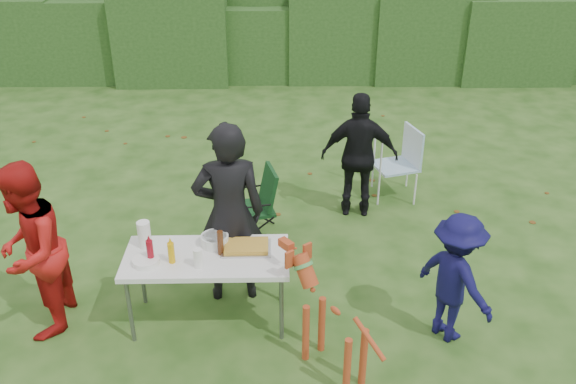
{
  "coord_description": "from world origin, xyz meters",
  "views": [
    {
      "loc": [
        0.33,
        -4.35,
        3.85
      ],
      "look_at": [
        0.44,
        0.99,
        1.0
      ],
      "focal_mm": 38.0,
      "sensor_mm": 36.0,
      "label": 1
    }
  ],
  "objects_px": {
    "beer_bottle": "(220,243)",
    "camping_chair": "(252,205)",
    "person_red_jacket": "(30,252)",
    "person_cook": "(229,214)",
    "paper_towel_roll": "(144,234)",
    "mustard_bottle": "(171,253)",
    "dog": "(335,326)",
    "folding_table": "(207,260)",
    "ketchup_bottle": "(150,251)",
    "person_black_puffy": "(360,156)",
    "child": "(455,278)",
    "lawn_chair": "(395,163)"
  },
  "relations": [
    {
      "from": "person_cook",
      "to": "dog",
      "type": "relative_size",
      "value": 1.8
    },
    {
      "from": "folding_table",
      "to": "lawn_chair",
      "type": "relative_size",
      "value": 1.6
    },
    {
      "from": "person_cook",
      "to": "mustard_bottle",
      "type": "relative_size",
      "value": 9.39
    },
    {
      "from": "person_cook",
      "to": "paper_towel_roll",
      "type": "distance_m",
      "value": 0.81
    },
    {
      "from": "ketchup_bottle",
      "to": "mustard_bottle",
      "type": "bearing_deg",
      "value": -3.77
    },
    {
      "from": "person_red_jacket",
      "to": "lawn_chair",
      "type": "xyz_separation_m",
      "value": [
        3.73,
        2.54,
        -0.37
      ]
    },
    {
      "from": "person_cook",
      "to": "lawn_chair",
      "type": "relative_size",
      "value": 2.0
    },
    {
      "from": "lawn_chair",
      "to": "mustard_bottle",
      "type": "bearing_deg",
      "value": 29.71
    },
    {
      "from": "folding_table",
      "to": "lawn_chair",
      "type": "distance_m",
      "value": 3.32
    },
    {
      "from": "person_cook",
      "to": "camping_chair",
      "type": "xyz_separation_m",
      "value": [
        0.17,
        1.07,
        -0.5
      ]
    },
    {
      "from": "dog",
      "to": "person_red_jacket",
      "type": "bearing_deg",
      "value": 39.4
    },
    {
      "from": "person_black_puffy",
      "to": "child",
      "type": "bearing_deg",
      "value": 110.59
    },
    {
      "from": "dog",
      "to": "lawn_chair",
      "type": "bearing_deg",
      "value": -55.65
    },
    {
      "from": "person_black_puffy",
      "to": "ketchup_bottle",
      "type": "bearing_deg",
      "value": 51.29
    },
    {
      "from": "person_cook",
      "to": "camping_chair",
      "type": "distance_m",
      "value": 1.2
    },
    {
      "from": "person_black_puffy",
      "to": "folding_table",
      "type": "bearing_deg",
      "value": 57.37
    },
    {
      "from": "person_red_jacket",
      "to": "beer_bottle",
      "type": "distance_m",
      "value": 1.68
    },
    {
      "from": "person_black_puffy",
      "to": "child",
      "type": "height_order",
      "value": "person_black_puffy"
    },
    {
      "from": "person_black_puffy",
      "to": "lawn_chair",
      "type": "height_order",
      "value": "person_black_puffy"
    },
    {
      "from": "person_red_jacket",
      "to": "ketchup_bottle",
      "type": "height_order",
      "value": "person_red_jacket"
    },
    {
      "from": "folding_table",
      "to": "dog",
      "type": "height_order",
      "value": "dog"
    },
    {
      "from": "child",
      "to": "camping_chair",
      "type": "relative_size",
      "value": 1.44
    },
    {
      "from": "person_black_puffy",
      "to": "camping_chair",
      "type": "xyz_separation_m",
      "value": [
        -1.29,
        -0.56,
        -0.35
      ]
    },
    {
      "from": "camping_chair",
      "to": "child",
      "type": "bearing_deg",
      "value": 123.53
    },
    {
      "from": "folding_table",
      "to": "ketchup_bottle",
      "type": "relative_size",
      "value": 6.82
    },
    {
      "from": "child",
      "to": "paper_towel_roll",
      "type": "relative_size",
      "value": 4.86
    },
    {
      "from": "person_red_jacket",
      "to": "ketchup_bottle",
      "type": "relative_size",
      "value": 7.66
    },
    {
      "from": "person_red_jacket",
      "to": "mustard_bottle",
      "type": "relative_size",
      "value": 8.42
    },
    {
      "from": "dog",
      "to": "beer_bottle",
      "type": "relative_size",
      "value": 4.35
    },
    {
      "from": "dog",
      "to": "ketchup_bottle",
      "type": "xyz_separation_m",
      "value": [
        -1.6,
        0.61,
        0.35
      ]
    },
    {
      "from": "beer_bottle",
      "to": "lawn_chair",
      "type": "bearing_deg",
      "value": 50.13
    },
    {
      "from": "lawn_chair",
      "to": "mustard_bottle",
      "type": "relative_size",
      "value": 4.69
    },
    {
      "from": "beer_bottle",
      "to": "person_red_jacket",
      "type": "bearing_deg",
      "value": -177.31
    },
    {
      "from": "dog",
      "to": "lawn_chair",
      "type": "distance_m",
      "value": 3.36
    },
    {
      "from": "beer_bottle",
      "to": "camping_chair",
      "type": "bearing_deg",
      "value": 81.11
    },
    {
      "from": "person_cook",
      "to": "child",
      "type": "bearing_deg",
      "value": 155.43
    },
    {
      "from": "beer_bottle",
      "to": "paper_towel_roll",
      "type": "xyz_separation_m",
      "value": [
        -0.71,
        0.14,
        0.01
      ]
    },
    {
      "from": "person_red_jacket",
      "to": "camping_chair",
      "type": "height_order",
      "value": "person_red_jacket"
    },
    {
      "from": "folding_table",
      "to": "camping_chair",
      "type": "height_order",
      "value": "camping_chair"
    },
    {
      "from": "person_black_puffy",
      "to": "lawn_chair",
      "type": "relative_size",
      "value": 1.68
    },
    {
      "from": "person_red_jacket",
      "to": "paper_towel_roll",
      "type": "bearing_deg",
      "value": 101.11
    },
    {
      "from": "person_black_puffy",
      "to": "mustard_bottle",
      "type": "height_order",
      "value": "person_black_puffy"
    },
    {
      "from": "camping_chair",
      "to": "ketchup_bottle",
      "type": "xyz_separation_m",
      "value": [
        -0.84,
        -1.56,
        0.41
      ]
    },
    {
      "from": "person_red_jacket",
      "to": "ketchup_bottle",
      "type": "distance_m",
      "value": 1.07
    },
    {
      "from": "camping_chair",
      "to": "mustard_bottle",
      "type": "height_order",
      "value": "mustard_bottle"
    },
    {
      "from": "dog",
      "to": "child",
      "type": "bearing_deg",
      "value": -105.0
    },
    {
      "from": "folding_table",
      "to": "camping_chair",
      "type": "xyz_separation_m",
      "value": [
        0.36,
        1.47,
        -0.25
      ]
    },
    {
      "from": "lawn_chair",
      "to": "ketchup_bottle",
      "type": "distance_m",
      "value": 3.72
    },
    {
      "from": "child",
      "to": "ketchup_bottle",
      "type": "relative_size",
      "value": 5.74
    },
    {
      "from": "person_black_puffy",
      "to": "camping_chair",
      "type": "height_order",
      "value": "person_black_puffy"
    }
  ]
}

